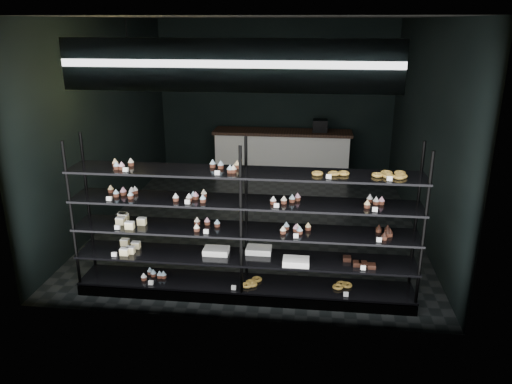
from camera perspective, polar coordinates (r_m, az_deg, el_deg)
room at (r=7.92m, az=0.54°, el=7.70°), size 5.01×6.01×3.20m
display_shelf at (r=5.89m, az=-1.60°, el=-6.34°), size 4.00×0.50×1.91m
signage at (r=4.88m, az=-3.20°, el=14.25°), size 3.30×0.05×0.50m
pendant_lamp at (r=6.81m, az=-14.20°, el=12.54°), size 0.32×0.32×0.89m
service_counter at (r=10.58m, az=3.05°, el=4.47°), size 2.87×0.65×1.23m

